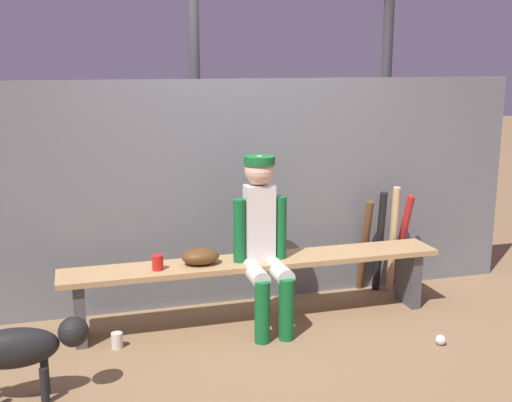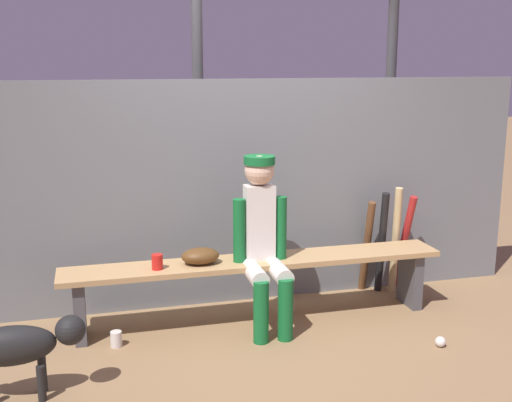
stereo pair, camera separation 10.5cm
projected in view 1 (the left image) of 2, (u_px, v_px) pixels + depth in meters
The scene contains 13 objects.
ground_plane at pixel (256, 320), 4.91m from camera, with size 30.00×30.00×0.00m, color olive.
chainlink_fence at pixel (240, 193), 5.15m from camera, with size 4.84×0.03×1.82m, color slate.
dugout_bench at pixel (256, 272), 4.82m from camera, with size 2.90×0.36×0.49m.
player_seated at pixel (264, 237), 4.66m from camera, with size 0.41×0.55×1.28m.
baseball_glove at pixel (201, 256), 4.67m from camera, with size 0.28×0.20×0.12m, color #593819.
bat_wood_dark at pixel (365, 246), 5.45m from camera, with size 0.06×0.06×0.82m, color brown.
bat_aluminum_black at pixel (380, 242), 5.42m from camera, with size 0.06×0.06×0.90m, color black.
bat_wood_natural at pixel (393, 239), 5.44m from camera, with size 0.06×0.06×0.93m, color tan.
bat_aluminum_red at pixel (401, 241), 5.52m from camera, with size 0.06×0.06×0.86m, color #B22323.
baseball at pixel (441, 340), 4.48m from camera, with size 0.07×0.07×0.07m, color white.
cup_on_ground at pixel (117, 340), 4.44m from camera, with size 0.08×0.08×0.11m, color silver.
cup_on_bench at pixel (158, 263), 4.55m from camera, with size 0.08×0.08×0.11m, color red.
dog at pixel (23, 348), 3.69m from camera, with size 0.84×0.20×0.49m.
Camera 1 is at (-1.28, -4.41, 1.96)m, focal length 44.78 mm.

